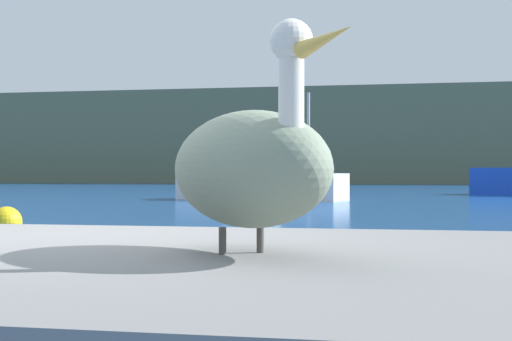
{
  "coord_description": "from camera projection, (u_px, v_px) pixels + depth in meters",
  "views": [
    {
      "loc": [
        2.01,
        -3.97,
        1.12
      ],
      "look_at": [
        -1.93,
        15.05,
        1.17
      ],
      "focal_mm": 55.1,
      "sensor_mm": 36.0,
      "label": 1
    }
  ],
  "objects": [
    {
      "name": "pelican",
      "position": [
        248.0,
        166.0,
        3.05
      ],
      "size": [
        1.01,
        1.2,
        0.86
      ],
      "rotation": [
        0.0,
        0.0,
        -0.93
      ],
      "color": "gray",
      "rests_on": "pier_dock"
    },
    {
      "name": "hillside_backdrop",
      "position": [
        398.0,
        137.0,
        81.0
      ],
      "size": [
        140.0,
        13.51,
        9.54
      ],
      "primitive_type": "cube",
      "color": "#5B664C",
      "rests_on": "ground"
    },
    {
      "name": "mooring_buoy",
      "position": [
        6.0,
        222.0,
        13.51
      ],
      "size": [
        0.54,
        0.54,
        0.54
      ],
      "primitive_type": "sphere",
      "color": "yellow",
      "rests_on": "ground"
    },
    {
      "name": "fishing_boat_white",
      "position": [
        259.0,
        182.0,
        32.23
      ],
      "size": [
        7.26,
        3.51,
        4.32
      ],
      "rotation": [
        0.0,
        0.0,
        -0.24
      ],
      "color": "white",
      "rests_on": "ground"
    }
  ]
}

